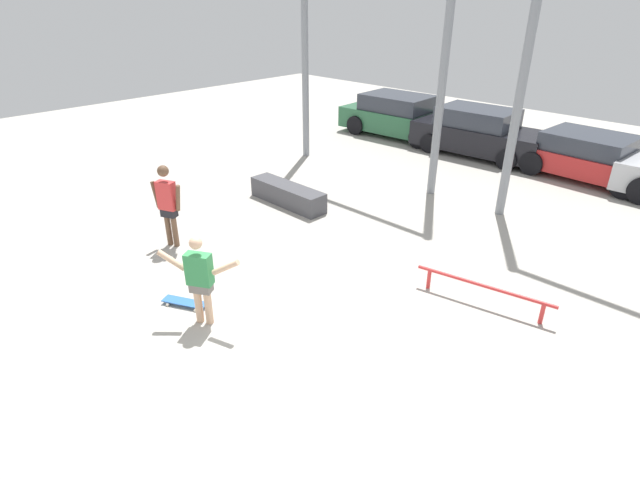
# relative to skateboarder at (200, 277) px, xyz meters

# --- Properties ---
(ground_plane) EXTENTS (36.00, 36.00, 0.00)m
(ground_plane) POSITION_rel_skateboarder_xyz_m (0.38, 0.80, -0.83)
(ground_plane) COLOR #B2ADA3
(skateboarder) EXTENTS (1.21, 0.75, 1.50)m
(skateboarder) POSITION_rel_skateboarder_xyz_m (0.00, 0.00, 0.00)
(skateboarder) COLOR #DBAD89
(skateboarder) RESTS_ON ground_plane
(skateboard) EXTENTS (0.79, 0.53, 0.08)m
(skateboard) POSITION_rel_skateboarder_xyz_m (-0.63, 0.02, -0.76)
(skateboard) COLOR #2D66B2
(skateboard) RESTS_ON ground_plane
(grind_box) EXTENTS (2.18, 0.55, 0.49)m
(grind_box) POSITION_rel_skateboarder_xyz_m (-2.65, 4.18, -0.58)
(grind_box) COLOR #47474C
(grind_box) RESTS_ON ground_plane
(grind_rail) EXTENTS (2.27, 0.49, 0.39)m
(grind_rail) POSITION_rel_skateboarder_xyz_m (2.89, 3.51, -0.52)
(grind_rail) COLOR red
(grind_rail) RESTS_ON ground_plane
(canopy_support_left) EXTENTS (4.83, 0.20, 6.55)m
(canopy_support_left) POSITION_rel_skateboarder_xyz_m (-2.89, 7.29, 3.04)
(canopy_support_left) COLOR gray
(canopy_support_left) RESTS_ON ground_plane
(parked_car_green) EXTENTS (4.30, 2.13, 1.42)m
(parked_car_green) POSITION_rel_skateboarder_xyz_m (-4.52, 11.23, -0.14)
(parked_car_green) COLOR #28603D
(parked_car_green) RESTS_ON ground_plane
(parked_car_black) EXTENTS (4.18, 2.01, 1.44)m
(parked_car_black) POSITION_rel_skateboarder_xyz_m (-1.39, 11.14, -0.14)
(parked_car_black) COLOR black
(parked_car_black) RESTS_ON ground_plane
(parked_car_red) EXTENTS (4.01, 2.18, 1.22)m
(parked_car_red) POSITION_rel_skateboarder_xyz_m (1.88, 11.28, -0.23)
(parked_car_red) COLOR red
(parked_car_red) RESTS_ON ground_plane
(bystander) EXTENTS (0.66, 0.35, 1.71)m
(bystander) POSITION_rel_skateboarder_xyz_m (-2.71, 1.05, 0.13)
(bystander) COLOR brown
(bystander) RESTS_ON ground_plane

